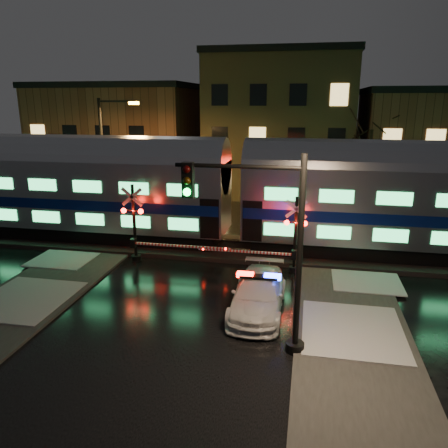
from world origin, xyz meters
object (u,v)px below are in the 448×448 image
Objects in this scene: crossing_signal_left at (141,231)px; traffic_light at (266,251)px; streetlight at (107,153)px; crossing_signal_right at (287,242)px; police_car at (258,294)px.

traffic_light reaches higher than crossing_signal_left.
crossing_signal_right is at bearing -28.93° from streetlight.
streetlight is (-11.79, 13.64, 1.23)m from traffic_light.
traffic_light is at bearing -79.30° from police_car.
police_car is at bearing -44.15° from streetlight.
crossing_signal_left is 10.01m from traffic_light.
crossing_signal_left is at bearing -54.32° from streetlight.
traffic_light is at bearing -49.16° from streetlight.
crossing_signal_right is 7.21m from traffic_light.
traffic_light reaches higher than police_car.
crossing_signal_right is at bearing -0.05° from crossing_signal_left.
police_car is at bearing 97.99° from traffic_light.
streetlight is at bearing 125.68° from crossing_signal_left.
traffic_light is (0.51, -2.69, 2.75)m from police_car.
streetlight reaches higher than crossing_signal_left.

